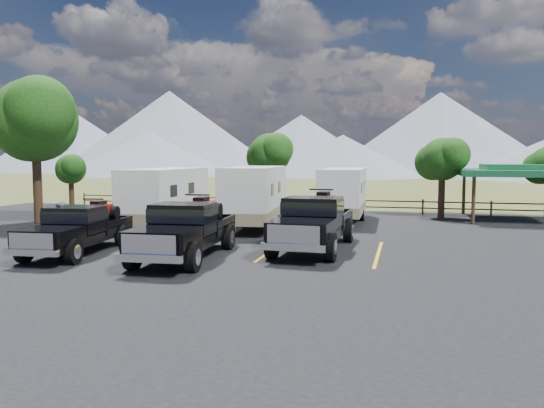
% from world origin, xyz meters
% --- Properties ---
extents(ground, '(320.00, 320.00, 0.00)m').
position_xyz_m(ground, '(0.00, 0.00, 0.00)').
color(ground, '#4C5925').
rests_on(ground, ground).
extents(asphalt_lot, '(44.00, 34.00, 0.04)m').
position_xyz_m(asphalt_lot, '(0.00, 3.00, 0.02)').
color(asphalt_lot, black).
rests_on(asphalt_lot, ground).
extents(stall_lines, '(12.12, 5.50, 0.01)m').
position_xyz_m(stall_lines, '(0.00, 4.00, 0.04)').
color(stall_lines, gold).
rests_on(stall_lines, asphalt_lot).
extents(tree_big_nw, '(5.54, 5.18, 7.84)m').
position_xyz_m(tree_big_nw, '(-12.55, 9.03, 5.60)').
color(tree_big_nw, '#321F13').
rests_on(tree_big_nw, ground).
extents(tree_ne_a, '(3.11, 2.92, 4.76)m').
position_xyz_m(tree_ne_a, '(8.97, 17.01, 3.48)').
color(tree_ne_a, '#321F13').
rests_on(tree_ne_a, ground).
extents(tree_north, '(3.46, 3.24, 5.25)m').
position_xyz_m(tree_north, '(-2.03, 19.02, 3.83)').
color(tree_north, '#321F13').
rests_on(tree_north, ground).
extents(tree_nw_small, '(2.59, 2.43, 3.85)m').
position_xyz_m(tree_nw_small, '(-16.02, 17.01, 2.78)').
color(tree_nw_small, '#321F13').
rests_on(tree_nw_small, ground).
extents(rail_fence, '(36.12, 0.12, 1.00)m').
position_xyz_m(rail_fence, '(2.00, 18.50, 0.61)').
color(rail_fence, '#4F3822').
rests_on(rail_fence, ground).
extents(pavilion, '(6.20, 6.20, 3.22)m').
position_xyz_m(pavilion, '(13.00, 17.00, 2.79)').
color(pavilion, '#4F3822').
rests_on(pavilion, ground).
extents(mountain_range, '(209.00, 71.00, 20.00)m').
position_xyz_m(mountain_range, '(-7.63, 105.98, 7.87)').
color(mountain_range, gray).
rests_on(mountain_range, ground).
extents(rig_left, '(2.50, 6.03, 1.96)m').
position_xyz_m(rig_left, '(-4.85, 1.43, 0.99)').
color(rig_left, black).
rests_on(rig_left, asphalt_lot).
extents(rig_center, '(2.67, 6.69, 2.19)m').
position_xyz_m(rig_center, '(-0.58, 1.53, 1.10)').
color(rig_center, black).
rests_on(rig_center, asphalt_lot).
extents(rig_right, '(2.60, 6.91, 2.28)m').
position_xyz_m(rig_right, '(3.52, 4.45, 1.14)').
color(rig_right, black).
rests_on(rig_right, asphalt_lot).
extents(trailer_left, '(2.63, 8.68, 3.01)m').
position_xyz_m(trailer_left, '(-4.81, 8.76, 1.62)').
color(trailer_left, white).
rests_on(trailer_left, asphalt_lot).
extents(trailer_center, '(3.03, 8.96, 3.10)m').
position_xyz_m(trailer_center, '(-0.44, 9.88, 1.66)').
color(trailer_center, white).
rests_on(trailer_center, asphalt_lot).
extents(trailer_right, '(2.36, 8.48, 2.95)m').
position_xyz_m(trailer_right, '(3.57, 13.90, 1.58)').
color(trailer_right, white).
rests_on(trailer_right, asphalt_lot).
extents(person_b, '(1.09, 0.93, 1.94)m').
position_xyz_m(person_b, '(-5.35, 1.22, 1.01)').
color(person_b, gray).
rests_on(person_b, asphalt_lot).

